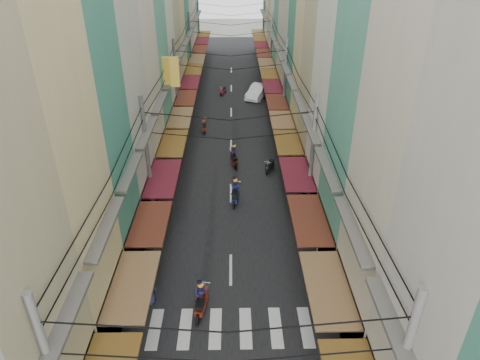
{
  "coord_description": "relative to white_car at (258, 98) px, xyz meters",
  "views": [
    {
      "loc": [
        0.21,
        -19.79,
        15.77
      ],
      "look_at": [
        0.61,
        4.2,
        2.09
      ],
      "focal_mm": 32.0,
      "sensor_mm": 36.0,
      "label": 1
    }
  ],
  "objects": [
    {
      "name": "road",
      "position": [
        -2.98,
        -6.56,
        0.01
      ],
      "size": [
        10.0,
        80.0,
        0.02
      ],
      "primitive_type": "cube",
      "color": "black",
      "rests_on": "ground"
    },
    {
      "name": "building_row_left",
      "position": [
        -10.9,
        -10.0,
        9.78
      ],
      "size": [
        7.8,
        67.67,
        23.7
      ],
      "color": "silver",
      "rests_on": "ground"
    },
    {
      "name": "sidewalk_right",
      "position": [
        3.52,
        -6.56,
        0.03
      ],
      "size": [
        3.0,
        80.0,
        0.06
      ],
      "primitive_type": "cube",
      "color": "gray",
      "rests_on": "ground"
    },
    {
      "name": "pedestrians",
      "position": [
        -6.82,
        -21.98,
        1.03
      ],
      "size": [
        12.06,
        25.9,
        2.19
      ],
      "color": "black",
      "rests_on": "ground"
    },
    {
      "name": "crosswalk",
      "position": [
        -2.98,
        -32.56,
        0.03
      ],
      "size": [
        7.55,
        2.4,
        0.01
      ],
      "color": "silver",
      "rests_on": "ground"
    },
    {
      "name": "ground",
      "position": [
        -2.98,
        -26.56,
        0.0
      ],
      "size": [
        160.0,
        160.0,
        0.0
      ],
      "primitive_type": "plane",
      "color": "slate",
      "rests_on": "ground"
    },
    {
      "name": "utility_poles",
      "position": [
        -2.98,
        -11.55,
        6.59
      ],
      "size": [
        10.2,
        66.13,
        8.2
      ],
      "color": "slate",
      "rests_on": "ground"
    },
    {
      "name": "moving_scooters",
      "position": [
        -3.23,
        -19.73,
        0.57
      ],
      "size": [
        5.82,
        34.63,
        1.99
      ],
      "color": "black",
      "rests_on": "ground"
    },
    {
      "name": "building_row_right",
      "position": [
        4.94,
        -10.11,
        9.41
      ],
      "size": [
        7.8,
        68.98,
        22.59
      ],
      "color": "#3D8771",
      "rests_on": "ground"
    },
    {
      "name": "sidewalk_left",
      "position": [
        -9.48,
        -6.56,
        0.03
      ],
      "size": [
        3.0,
        80.0,
        0.06
      ],
      "primitive_type": "cube",
      "color": "gray",
      "rests_on": "ground"
    },
    {
      "name": "market_umbrella",
      "position": [
        3.96,
        -32.05,
        2.14
      ],
      "size": [
        2.3,
        2.3,
        2.43
      ],
      "color": "#B2B2B7",
      "rests_on": "ground"
    },
    {
      "name": "traffic_sign",
      "position": [
        1.95,
        -27.18,
        2.22
      ],
      "size": [
        0.1,
        0.67,
        3.03
      ],
      "color": "slate",
      "rests_on": "ground"
    },
    {
      "name": "bicycle",
      "position": [
        3.5,
        -26.97,
        0.0
      ],
      "size": [
        1.58,
        0.64,
        1.07
      ],
      "primitive_type": "imported",
      "rotation": [
        0.0,
        0.0,
        1.54
      ],
      "color": "black",
      "rests_on": "ground"
    },
    {
      "name": "white_car",
      "position": [
        0.0,
        0.0,
        0.0
      ],
      "size": [
        5.59,
        3.9,
        1.84
      ],
      "primitive_type": "imported",
      "rotation": [
        0.0,
        0.0,
        -0.4
      ],
      "color": "silver",
      "rests_on": "ground"
    },
    {
      "name": "parked_scooters",
      "position": [
        1.65,
        -30.48,
        0.47
      ],
      "size": [
        13.27,
        12.88,
        0.99
      ],
      "color": "black",
      "rests_on": "ground"
    }
  ]
}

